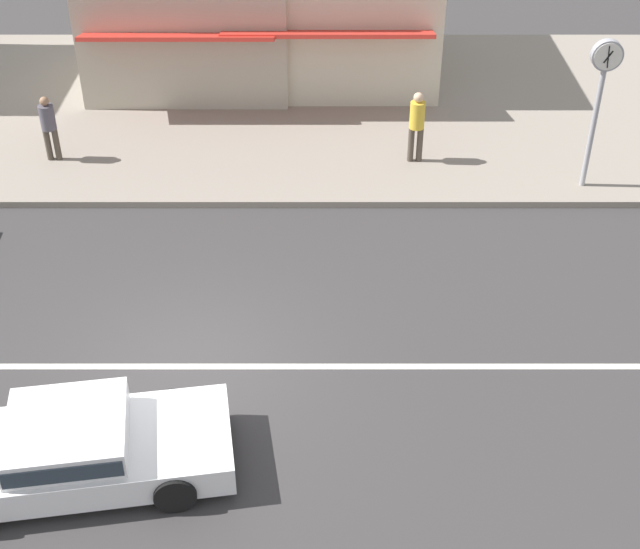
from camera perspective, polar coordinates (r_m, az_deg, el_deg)
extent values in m
plane|color=#383535|center=(15.15, -8.33, -5.83)|extent=(160.00, 160.00, 0.00)
cube|color=silver|center=(15.15, -8.33, -5.82)|extent=(50.40, 0.14, 0.01)
cube|color=gray|center=(23.65, -5.30, 10.68)|extent=(68.00, 10.00, 0.15)
cube|color=white|center=(13.48, -15.20, -10.98)|extent=(4.67, 2.44, 0.48)
cube|color=white|center=(13.17, -15.74, -9.63)|extent=(1.89, 1.84, 0.42)
cube|color=#28333D|center=(13.17, -15.74, -9.63)|extent=(1.83, 1.87, 0.27)
cylinder|color=black|center=(12.83, -9.13, -13.59)|extent=(0.63, 0.31, 0.60)
cylinder|color=black|center=(14.01, -9.27, -8.41)|extent=(0.63, 0.31, 0.60)
cylinder|color=#9E9EA3|center=(19.96, 17.22, 8.81)|extent=(0.12, 0.12, 2.67)
cylinder|color=#9E9EA3|center=(19.32, 18.08, 13.19)|extent=(0.64, 0.18, 0.64)
cylinder|color=white|center=(19.23, 18.15, 13.08)|extent=(0.56, 0.02, 0.56)
cylinder|color=white|center=(19.40, 18.01, 13.30)|extent=(0.56, 0.02, 0.56)
cube|color=black|center=(19.23, 18.16, 13.07)|extent=(0.17, 0.01, 0.26)
cube|color=black|center=(19.22, 18.16, 13.06)|extent=(0.06, 0.01, 0.46)
cylinder|color=#4C4238|center=(21.52, -16.83, 8.01)|extent=(0.14, 0.14, 0.77)
cylinder|color=#4C4238|center=(21.47, -16.32, 8.04)|extent=(0.14, 0.14, 0.77)
cylinder|color=#514C56|center=(21.21, -16.88, 9.63)|extent=(0.34, 0.34, 0.57)
sphere|color=#997051|center=(21.06, -17.06, 10.58)|extent=(0.21, 0.21, 0.21)
cylinder|color=#4C4238|center=(20.63, 6.02, 8.28)|extent=(0.14, 0.14, 0.83)
cylinder|color=#4C4238|center=(20.65, 6.58, 8.27)|extent=(0.14, 0.14, 0.83)
cylinder|color=gold|center=(20.32, 6.43, 10.09)|extent=(0.34, 0.34, 0.62)
sphere|color=#D6AD89|center=(20.15, 6.51, 11.18)|extent=(0.22, 0.22, 0.22)
cube|color=red|center=(22.25, 0.67, 15.13)|extent=(5.16, 0.90, 0.28)
cube|color=red|center=(22.34, -8.92, 14.81)|extent=(4.69, 0.90, 0.28)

